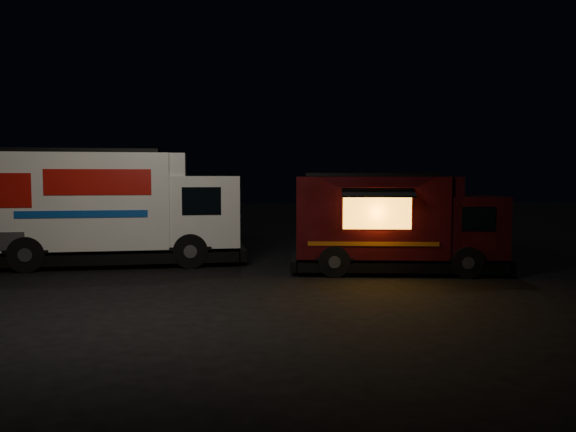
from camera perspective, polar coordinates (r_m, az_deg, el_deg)
The scene contains 3 objects.
ground at distance 13.78m, azimuth -0.46°, elevation -6.55°, with size 80.00×80.00×0.00m, color black.
white_truck at distance 16.93m, azimuth -16.92°, elevation 0.86°, with size 7.27×2.48×3.30m, color silver, non-canonical shape.
red_truck at distance 15.18m, azimuth 11.05°, elevation -0.65°, with size 5.64×2.08×2.63m, color #3C0B11, non-canonical shape.
Camera 1 is at (-0.77, -13.53, 2.52)m, focal length 35.00 mm.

